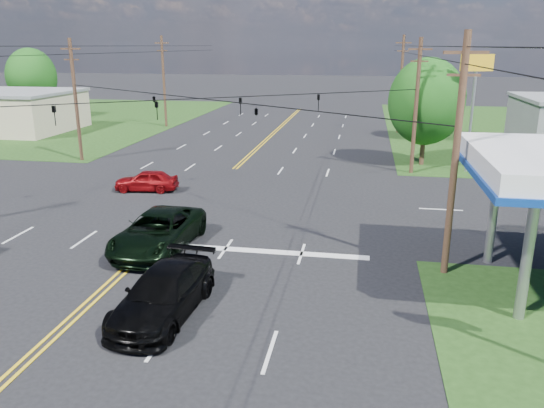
% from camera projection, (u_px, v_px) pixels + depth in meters
% --- Properties ---
extents(ground, '(280.00, 280.00, 0.00)m').
position_uv_depth(ground, '(203.00, 198.00, 32.37)').
color(ground, black).
rests_on(ground, ground).
extents(grass_nw, '(46.00, 48.00, 0.03)m').
position_uv_depth(grass_nw, '(16.00, 118.00, 68.35)').
color(grass_nw, '#1C3912').
rests_on(grass_nw, ground).
extents(stop_bar, '(10.00, 0.50, 0.02)m').
position_uv_depth(stop_bar, '(258.00, 251.00, 24.00)').
color(stop_bar, silver).
rests_on(stop_bar, ground).
extents(pole_se, '(1.60, 0.28, 9.50)m').
position_uv_depth(pole_se, '(456.00, 155.00, 20.32)').
color(pole_se, '#3C2419').
rests_on(pole_se, ground).
extents(pole_nw, '(1.60, 0.28, 9.50)m').
position_uv_depth(pole_nw, '(76.00, 99.00, 41.60)').
color(pole_nw, '#3C2419').
rests_on(pole_nw, ground).
extents(pole_ne, '(1.60, 0.28, 9.50)m').
position_uv_depth(pole_ne, '(416.00, 105.00, 37.30)').
color(pole_ne, '#3C2419').
rests_on(pole_ne, ground).
extents(pole_left_far, '(1.60, 0.28, 10.00)m').
position_uv_depth(pole_left_far, '(164.00, 80.00, 59.46)').
color(pole_left_far, '#3C2419').
rests_on(pole_left_far, ground).
extents(pole_right_far, '(1.60, 0.28, 10.00)m').
position_uv_depth(pole_right_far, '(401.00, 83.00, 55.16)').
color(pole_right_far, '#3C2419').
rests_on(pole_right_far, ground).
extents(span_wire_signals, '(26.00, 18.00, 1.13)m').
position_uv_depth(span_wire_signals, '(200.00, 99.00, 30.65)').
color(span_wire_signals, black).
rests_on(span_wire_signals, ground).
extents(power_lines, '(26.04, 100.00, 0.64)m').
position_uv_depth(power_lines, '(186.00, 52.00, 28.02)').
color(power_lines, black).
rests_on(power_lines, ground).
extents(tree_right_a, '(5.70, 5.70, 8.18)m').
position_uv_depth(tree_right_a, '(426.00, 102.00, 39.98)').
color(tree_right_a, '#3C2419').
rests_on(tree_right_a, ground).
extents(tree_right_b, '(4.94, 4.94, 7.09)m').
position_uv_depth(tree_right_b, '(440.00, 97.00, 51.08)').
color(tree_right_b, '#3C2419').
rests_on(tree_right_b, ground).
extents(tree_far_l, '(6.08, 6.08, 8.72)m').
position_uv_depth(tree_far_l, '(31.00, 77.00, 66.36)').
color(tree_far_l, '#3C2419').
rests_on(tree_far_l, ground).
extents(pickup_dkgreen, '(3.01, 6.25, 1.72)m').
position_uv_depth(pickup_dkgreen, '(158.00, 231.00, 24.02)').
color(pickup_dkgreen, black).
rests_on(pickup_dkgreen, ground).
extents(suv_black, '(2.61, 5.66, 1.60)m').
position_uv_depth(suv_black, '(164.00, 293.00, 18.13)').
color(suv_black, black).
rests_on(suv_black, ground).
extents(sedan_red, '(4.13, 2.02, 1.35)m').
position_uv_depth(sedan_red, '(146.00, 180.00, 33.79)').
color(sedan_red, maroon).
rests_on(sedan_red, ground).
extents(polesign_ne, '(2.30, 0.79, 8.40)m').
position_uv_depth(polesign_ne, '(475.00, 80.00, 37.21)').
color(polesign_ne, '#A5A5AA').
rests_on(polesign_ne, ground).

